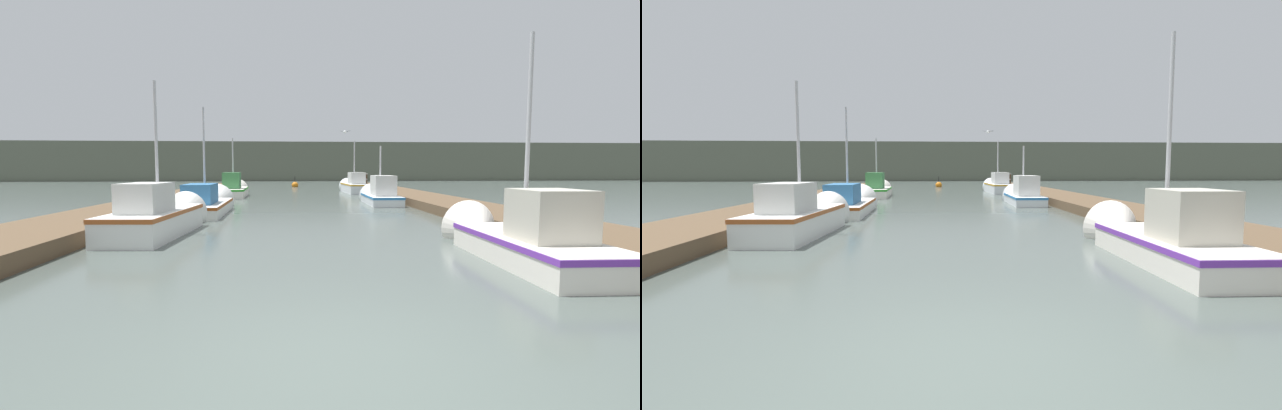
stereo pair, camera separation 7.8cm
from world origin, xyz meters
The scene contains 15 objects.
ground_plane centered at (0.00, 0.00, 0.00)m, with size 200.00×200.00×0.00m.
dock_left centered at (-6.36, 16.00, 0.19)m, with size 2.64×40.00×0.38m.
dock_right centered at (6.36, 16.00, 0.19)m, with size 2.64×40.00×0.38m.
distant_shore_ridge centered at (0.00, 61.26, 2.62)m, with size 120.00×16.00×5.23m.
fishing_boat_0 centered at (4.05, 4.32, 0.40)m, with size 1.58×5.05×4.70m.
fishing_boat_1 centered at (-3.93, 7.90, 0.48)m, with size 1.71×4.87×4.38m.
fishing_boat_2 centered at (-3.76, 13.74, 0.34)m, with size 1.83×5.96×4.69m.
fishing_boat_3 centered at (4.04, 17.25, 0.41)m, with size 1.55×4.87×3.30m.
fishing_boat_4 centered at (-3.90, 23.20, 0.42)m, with size 1.72×5.31×4.04m.
fishing_boat_5 centered at (4.20, 26.80, 0.47)m, with size 1.56×5.45×4.02m.
mooring_piling_0 centered at (5.13, 27.17, 0.68)m, with size 0.33×0.33×1.35m.
mooring_piling_1 centered at (4.92, 25.92, 0.50)m, with size 0.23×0.23×0.99m.
mooring_piling_2 centered at (-5.12, 8.33, 0.48)m, with size 0.31×0.31×0.96m.
channel_buoy centered at (0.09, 35.87, 0.17)m, with size 0.61×0.61×1.11m.
seagull_lead centered at (2.38, 17.80, 3.58)m, with size 0.55×0.33×0.12m.
Camera 2 is at (-0.37, -3.83, 1.78)m, focal length 24.00 mm.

